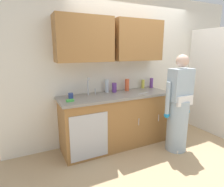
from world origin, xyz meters
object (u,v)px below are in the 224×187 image
bottle_water_short (151,83)px  bottle_water_tall (127,85)px  bottle_dish_liquid (114,88)px  cup_by_sink (71,96)px  sponge (70,100)px  bottle_soap (143,84)px  sink (93,98)px  bottle_cleaner_spray (107,86)px  person_at_sink (178,111)px  knife_on_counter (143,93)px

bottle_water_short → bottle_water_tall: bearing=-177.2°
bottle_dish_liquid → cup_by_sink: size_ratio=1.96×
sponge → bottle_soap: bearing=12.5°
bottle_dish_liquid → sponge: bearing=-162.6°
bottle_soap → cup_by_sink: size_ratio=1.97×
sink → cup_by_sink: sink is taller
bottle_water_tall → sponge: bottle_water_tall is taller
bottle_cleaner_spray → bottle_water_short: 0.99m
bottle_water_tall → bottle_dish_liquid: bearing=-178.4°
bottle_cleaner_spray → cup_by_sink: bearing=-168.1°
cup_by_sink → sponge: cup_by_sink is taller
person_at_sink → bottle_water_short: (0.06, 0.82, 0.35)m
bottle_water_tall → bottle_dish_liquid: size_ratio=1.30×
bottle_water_tall → knife_on_counter: bottle_water_tall is taller
sink → sponge: (-0.41, -0.12, 0.03)m
knife_on_counter → sponge: 1.29m
bottle_soap → knife_on_counter: (-0.27, -0.38, -0.08)m
sink → bottle_dish_liquid: sink is taller
knife_on_counter → bottle_soap: bearing=-137.2°
bottle_dish_liquid → sponge: size_ratio=1.53×
bottle_cleaner_spray → bottle_water_short: bottle_cleaner_spray is taller
bottle_water_short → bottle_cleaner_spray: bearing=179.5°
bottle_water_short → knife_on_counter: 0.57m
bottle_water_tall → sponge: (-1.15, -0.28, -0.09)m
bottle_soap → person_at_sink: bearing=-81.7°
bottle_soap → bottle_water_short: (0.18, -0.03, 0.01)m
bottle_cleaner_spray → bottle_water_short: size_ratio=1.21×
bottle_dish_liquid → bottle_soap: 0.68m
bottle_dish_liquid → sink: bearing=-161.3°
person_at_sink → bottle_water_tall: bearing=123.9°
bottle_water_short → sponge: bottle_water_short is taller
bottle_water_tall → person_at_sink: bearing=-56.1°
bottle_water_tall → knife_on_counter: size_ratio=0.91×
sink → knife_on_counter: (0.88, -0.15, 0.02)m
bottle_water_short → knife_on_counter: (-0.45, -0.35, -0.09)m
sink → bottle_soap: sink is taller
bottle_dish_liquid → cup_by_sink: bottle_dish_liquid is taller
bottle_dish_liquid → bottle_cleaner_spray: bottle_cleaner_spray is taller
bottle_water_short → sponge: bearing=-169.8°
sponge → bottle_water_short: bearing=10.2°
bottle_dish_liquid → bottle_water_tall: bearing=1.6°
bottle_water_short → sponge: 1.77m
sink → sponge: size_ratio=4.55×
sink → bottle_cleaner_spray: sink is taller
sink → bottle_water_short: 1.34m
person_at_sink → cup_by_sink: (-1.62, 0.68, 0.29)m
sink → bottle_cleaner_spray: size_ratio=2.12×
person_at_sink → bottle_water_tall: person_at_sink is taller
knife_on_counter → person_at_sink: bearing=117.4°
person_at_sink → bottle_dish_liquid: bearing=135.6°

